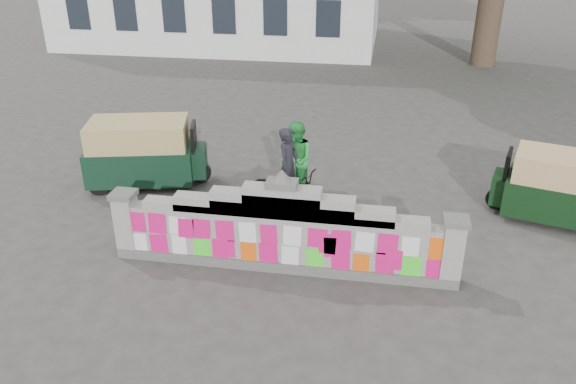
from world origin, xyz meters
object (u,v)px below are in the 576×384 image
Objects in this scene: cyclist_bike at (288,190)px; rickshaw_right at (561,187)px; cyclist_rider at (288,176)px; pedestrian at (296,159)px; rickshaw_left at (144,152)px.

cyclist_bike is 5.85m from rickshaw_right.
pedestrian is at bearing 14.16° from cyclist_rider.
rickshaw_right is at bearing -67.57° from cyclist_rider.
cyclist_bike is at bearing -72.70° from cyclist_rider.
rickshaw_left is at bearing 95.05° from cyclist_bike.
cyclist_bike is 0.63× the size of rickshaw_left.
cyclist_bike is 1.06× the size of pedestrian.
cyclist_bike is 0.35m from cyclist_rider.
cyclist_rider is at bearing -26.02° from rickshaw_left.
rickshaw_left is (-3.75, -0.04, -0.05)m from pedestrian.
pedestrian is at bearing 13.14° from rickshaw_right.
cyclist_rider is (-0.00, 0.00, 0.35)m from cyclist_bike.
pedestrian reaches higher than rickshaw_left.
cyclist_rider is at bearing 21.47° from rickshaw_right.
rickshaw_left is 9.52m from rickshaw_right.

